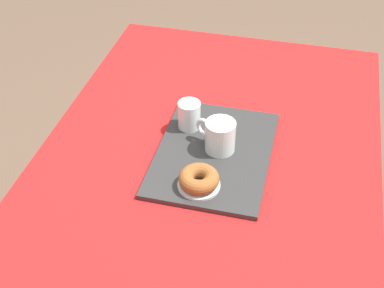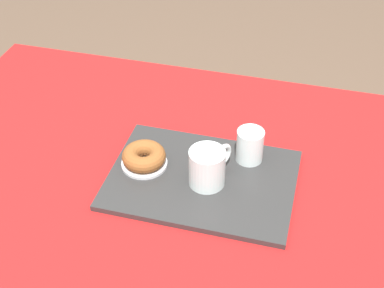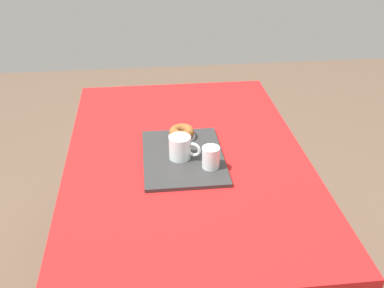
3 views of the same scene
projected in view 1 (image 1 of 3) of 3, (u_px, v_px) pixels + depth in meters
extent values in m
cube|color=red|center=(206.00, 166.00, 1.54)|extent=(1.48, 0.96, 0.03)
cube|color=red|center=(54.00, 161.00, 1.68)|extent=(1.48, 0.01, 0.14)
cube|color=red|center=(374.00, 217.00, 1.50)|extent=(1.48, 0.01, 0.14)
cube|color=red|center=(247.00, 60.00, 2.15)|extent=(0.01, 0.96, 0.14)
cylinder|color=brown|center=(150.00, 117.00, 2.33)|extent=(0.06, 0.06, 0.70)
cylinder|color=brown|center=(334.00, 145.00, 2.19)|extent=(0.06, 0.06, 0.70)
cube|color=#2D2D2D|center=(214.00, 153.00, 1.55)|extent=(0.44, 0.32, 0.01)
cylinder|color=silver|center=(220.00, 136.00, 1.52)|extent=(0.09, 0.09, 0.09)
cylinder|color=#5B230A|center=(220.00, 139.00, 1.53)|extent=(0.07, 0.07, 0.07)
torus|color=silver|center=(205.00, 128.00, 1.55)|extent=(0.04, 0.06, 0.06)
cylinder|color=silver|center=(189.00, 115.00, 1.61)|extent=(0.07, 0.07, 0.08)
cylinder|color=silver|center=(189.00, 121.00, 1.62)|extent=(0.06, 0.06, 0.04)
cylinder|color=silver|center=(199.00, 185.00, 1.43)|extent=(0.11, 0.11, 0.01)
torus|color=brown|center=(199.00, 179.00, 1.42)|extent=(0.11, 0.11, 0.04)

